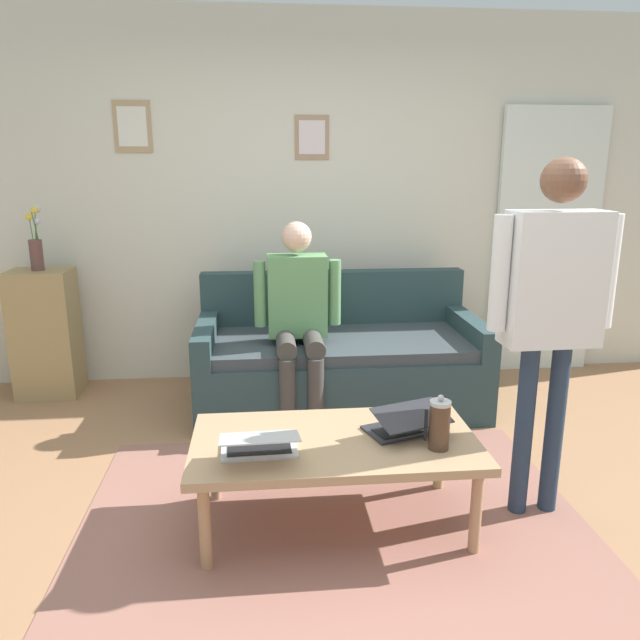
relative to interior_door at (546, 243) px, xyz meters
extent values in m
plane|color=#9F704D|center=(1.92, 2.11, -1.02)|extent=(7.68, 7.68, 0.00)
cube|color=#956255|center=(1.91, 2.16, -1.02)|extent=(2.35, 2.03, 0.01)
cube|color=beige|center=(1.92, -0.09, 0.33)|extent=(7.04, 0.10, 2.70)
cube|color=tan|center=(3.11, -0.04, 0.86)|extent=(0.26, 0.02, 0.35)
cube|color=silver|center=(3.11, -0.03, 0.86)|extent=(0.20, 0.00, 0.27)
cube|color=#A28164|center=(1.84, -0.04, 0.79)|extent=(0.25, 0.02, 0.31)
cube|color=silver|center=(1.84, -0.03, 0.79)|extent=(0.19, 0.00, 0.24)
cube|color=silver|center=(0.00, 0.00, 0.00)|extent=(0.82, 0.05, 2.05)
sphere|color=tan|center=(0.31, 0.04, 0.00)|extent=(0.06, 0.06, 0.06)
cube|color=#283E40|center=(1.71, 0.65, -0.81)|extent=(1.89, 0.91, 0.42)
cube|color=#363F44|center=(1.71, 0.67, -0.56)|extent=(1.65, 0.83, 0.08)
cube|color=#283E40|center=(1.71, 0.27, -0.37)|extent=(1.89, 0.14, 0.46)
cube|color=#283E40|center=(0.83, 0.65, -0.50)|extent=(0.12, 0.91, 0.20)
cube|color=#283E40|center=(2.60, 0.65, -0.50)|extent=(0.12, 0.91, 0.20)
cube|color=tan|center=(1.91, 2.06, -0.62)|extent=(1.28, 0.68, 0.04)
cylinder|color=tan|center=(1.34, 2.33, -0.83)|extent=(0.05, 0.05, 0.39)
cylinder|color=tan|center=(2.48, 2.33, -0.83)|extent=(0.05, 0.05, 0.39)
cylinder|color=tan|center=(1.34, 1.79, -0.83)|extent=(0.05, 0.05, 0.39)
cylinder|color=tan|center=(2.48, 1.79, -0.83)|extent=(0.05, 0.05, 0.39)
cube|color=silver|center=(2.26, 2.12, -0.59)|extent=(0.33, 0.24, 0.01)
cube|color=black|center=(2.26, 2.14, -0.58)|extent=(0.28, 0.15, 0.00)
cube|color=silver|center=(2.25, 2.26, -0.48)|extent=(0.33, 0.22, 0.05)
cube|color=#2F1B29|center=(2.25, 2.26, -0.48)|extent=(0.30, 0.20, 0.04)
cube|color=#28282D|center=(1.60, 2.00, -0.59)|extent=(0.38, 0.30, 0.01)
cube|color=black|center=(1.59, 2.01, -0.58)|extent=(0.31, 0.21, 0.00)
cube|color=#28282D|center=(1.57, 2.07, -0.49)|extent=(0.38, 0.29, 0.06)
cube|color=white|center=(1.57, 2.07, -0.49)|extent=(0.34, 0.26, 0.05)
cylinder|color=#4C3323|center=(1.48, 2.19, -0.49)|extent=(0.09, 0.09, 0.20)
cylinder|color=#B7B7BC|center=(1.48, 2.19, -0.38)|extent=(0.09, 0.09, 0.02)
sphere|color=#B2B2B7|center=(1.48, 2.19, -0.36)|extent=(0.03, 0.03, 0.03)
cube|color=black|center=(1.54, 2.19, -0.48)|extent=(0.01, 0.01, 0.14)
cube|color=#9D8354|center=(3.77, 0.23, -0.57)|extent=(0.42, 0.32, 0.91)
cylinder|color=brown|center=(3.77, 0.23, -0.01)|extent=(0.09, 0.09, 0.21)
cylinder|color=#3D7038|center=(3.78, 0.25, 0.18)|extent=(0.02, 0.01, 0.16)
sphere|color=yellow|center=(3.78, 0.25, 0.26)|extent=(0.05, 0.05, 0.05)
cylinder|color=#3D7038|center=(3.75, 0.24, 0.20)|extent=(0.02, 0.03, 0.20)
sphere|color=yellow|center=(3.74, 0.25, 0.30)|extent=(0.05, 0.05, 0.05)
cylinder|color=#3D7038|center=(3.76, 0.22, 0.20)|extent=(0.03, 0.03, 0.20)
sphere|color=silver|center=(3.74, 0.21, 0.31)|extent=(0.06, 0.06, 0.06)
cylinder|color=#3D7038|center=(3.75, 0.22, 0.16)|extent=(0.01, 0.02, 0.12)
sphere|color=silver|center=(3.75, 0.22, 0.22)|extent=(0.05, 0.05, 0.05)
cylinder|color=#263549|center=(0.88, 2.03, -0.61)|extent=(0.08, 0.08, 0.84)
cylinder|color=#263549|center=(1.03, 2.03, -0.61)|extent=(0.08, 0.08, 0.84)
cube|color=white|center=(0.95, 2.03, 0.11)|extent=(0.42, 0.19, 0.59)
cylinder|color=white|center=(0.70, 2.03, 0.14)|extent=(0.08, 0.08, 0.50)
cylinder|color=white|center=(1.20, 2.04, 0.14)|extent=(0.08, 0.08, 0.50)
sphere|color=brown|center=(0.95, 2.03, 0.53)|extent=(0.19, 0.19, 0.19)
cylinder|color=#3D3C38|center=(1.92, 1.11, -0.77)|extent=(0.10, 0.10, 0.50)
cylinder|color=#3D3C38|center=(2.09, 1.11, -0.77)|extent=(0.10, 0.10, 0.50)
cylinder|color=#3D3C38|center=(1.92, 0.93, -0.47)|extent=(0.12, 0.40, 0.12)
cylinder|color=#3D3C38|center=(2.09, 0.93, -0.47)|extent=(0.12, 0.40, 0.12)
cube|color=#598E58|center=(2.00, 0.75, -0.21)|extent=(0.37, 0.20, 0.52)
cylinder|color=#598E58|center=(1.77, 0.80, -0.19)|extent=(0.08, 0.08, 0.42)
cylinder|color=#598E58|center=(2.24, 0.80, -0.19)|extent=(0.08, 0.08, 0.42)
sphere|color=beige|center=(2.00, 0.75, 0.16)|extent=(0.19, 0.19, 0.19)
camera|label=1|loc=(2.22, 4.52, 0.60)|focal=33.79mm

